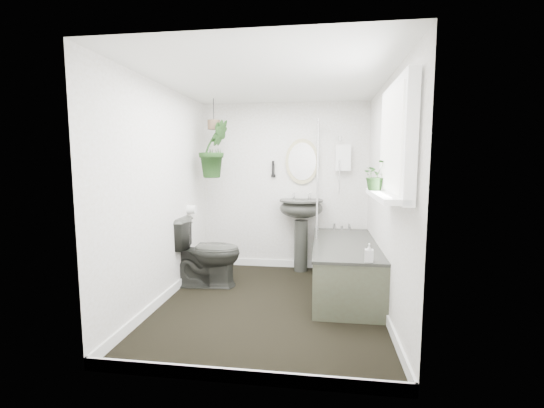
# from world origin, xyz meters

# --- Properties ---
(floor) EXTENTS (2.30, 2.80, 0.02)m
(floor) POSITION_xyz_m (0.00, 0.00, -0.01)
(floor) COLOR black
(floor) RESTS_ON ground
(ceiling) EXTENTS (2.30, 2.80, 0.02)m
(ceiling) POSITION_xyz_m (0.00, 0.00, 2.31)
(ceiling) COLOR white
(ceiling) RESTS_ON ground
(wall_back) EXTENTS (2.30, 0.02, 2.30)m
(wall_back) POSITION_xyz_m (0.00, 1.41, 1.15)
(wall_back) COLOR white
(wall_back) RESTS_ON ground
(wall_front) EXTENTS (2.30, 0.02, 2.30)m
(wall_front) POSITION_xyz_m (0.00, -1.41, 1.15)
(wall_front) COLOR white
(wall_front) RESTS_ON ground
(wall_left) EXTENTS (0.02, 2.80, 2.30)m
(wall_left) POSITION_xyz_m (-1.16, 0.00, 1.15)
(wall_left) COLOR white
(wall_left) RESTS_ON ground
(wall_right) EXTENTS (0.02, 2.80, 2.30)m
(wall_right) POSITION_xyz_m (1.16, 0.00, 1.15)
(wall_right) COLOR white
(wall_right) RESTS_ON ground
(skirting) EXTENTS (2.30, 2.80, 0.10)m
(skirting) POSITION_xyz_m (0.00, 0.00, 0.05)
(skirting) COLOR white
(skirting) RESTS_ON floor
(bathtub) EXTENTS (0.72, 1.72, 0.58)m
(bathtub) POSITION_xyz_m (0.80, 0.50, 0.29)
(bathtub) COLOR #292B26
(bathtub) RESTS_ON floor
(bath_screen) EXTENTS (0.04, 0.72, 1.40)m
(bath_screen) POSITION_xyz_m (0.47, 0.99, 1.28)
(bath_screen) COLOR silver
(bath_screen) RESTS_ON bathtub
(shower_box) EXTENTS (0.20, 0.10, 0.35)m
(shower_box) POSITION_xyz_m (0.80, 1.34, 1.55)
(shower_box) COLOR white
(shower_box) RESTS_ON wall_back
(oval_mirror) EXTENTS (0.46, 0.03, 0.62)m
(oval_mirror) POSITION_xyz_m (0.25, 1.37, 1.50)
(oval_mirror) COLOR tan
(oval_mirror) RESTS_ON wall_back
(wall_sconce) EXTENTS (0.04, 0.04, 0.22)m
(wall_sconce) POSITION_xyz_m (-0.15, 1.36, 1.40)
(wall_sconce) COLOR black
(wall_sconce) RESTS_ON wall_back
(toilet_roll_holder) EXTENTS (0.11, 0.11, 0.11)m
(toilet_roll_holder) POSITION_xyz_m (-1.10, 0.70, 0.90)
(toilet_roll_holder) COLOR white
(toilet_roll_holder) RESTS_ON wall_left
(window_recess) EXTENTS (0.08, 1.00, 0.90)m
(window_recess) POSITION_xyz_m (1.09, -0.70, 1.65)
(window_recess) COLOR white
(window_recess) RESTS_ON wall_right
(window_sill) EXTENTS (0.18, 1.00, 0.04)m
(window_sill) POSITION_xyz_m (1.02, -0.70, 1.23)
(window_sill) COLOR white
(window_sill) RESTS_ON wall_right
(window_blinds) EXTENTS (0.01, 0.86, 0.76)m
(window_blinds) POSITION_xyz_m (1.04, -0.70, 1.65)
(window_blinds) COLOR white
(window_blinds) RESTS_ON wall_right
(toilet) EXTENTS (0.85, 0.52, 0.83)m
(toilet) POSITION_xyz_m (-0.85, 0.49, 0.42)
(toilet) COLOR #292B26
(toilet) RESTS_ON floor
(pedestal_sink) EXTENTS (0.66, 0.59, 1.00)m
(pedestal_sink) POSITION_xyz_m (0.25, 1.24, 0.50)
(pedestal_sink) COLOR #292B26
(pedestal_sink) RESTS_ON floor
(sill_plant) EXTENTS (0.29, 0.28, 0.26)m
(sill_plant) POSITION_xyz_m (0.99, -0.40, 1.38)
(sill_plant) COLOR black
(sill_plant) RESTS_ON window_sill
(hanging_plant) EXTENTS (0.52, 0.52, 0.74)m
(hanging_plant) POSITION_xyz_m (-0.86, 0.95, 1.66)
(hanging_plant) COLOR black
(hanging_plant) RESTS_ON ceiling
(soap_bottle) EXTENTS (0.09, 0.09, 0.17)m
(soap_bottle) POSITION_xyz_m (0.96, -0.29, 0.67)
(soap_bottle) COLOR #2B221F
(soap_bottle) RESTS_ON bathtub
(hanging_pot) EXTENTS (0.16, 0.16, 0.12)m
(hanging_pot) POSITION_xyz_m (-0.86, 0.95, 1.97)
(hanging_pot) COLOR brown
(hanging_pot) RESTS_ON ceiling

